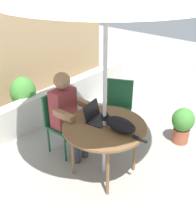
{
  "coord_description": "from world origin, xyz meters",
  "views": [
    {
      "loc": [
        -2.2,
        -1.73,
        2.49
      ],
      "look_at": [
        0.0,
        0.1,
        0.87
      ],
      "focal_mm": 43.97,
      "sensor_mm": 36.0,
      "label": 1
    }
  ],
  "objects_px": {
    "chair_occupied": "(60,118)",
    "person_seated": "(67,111)",
    "laptop": "(95,115)",
    "potted_plant_by_chair": "(24,97)",
    "cat": "(119,124)",
    "patio_table": "(104,130)",
    "potted_plant_near_fence": "(182,124)",
    "chair_empty": "(118,104)"
  },
  "relations": [
    {
      "from": "patio_table",
      "to": "chair_empty",
      "type": "height_order",
      "value": "chair_empty"
    },
    {
      "from": "cat",
      "to": "potted_plant_near_fence",
      "type": "relative_size",
      "value": 1.14
    },
    {
      "from": "patio_table",
      "to": "person_seated",
      "type": "height_order",
      "value": "person_seated"
    },
    {
      "from": "chair_empty",
      "to": "laptop",
      "type": "height_order",
      "value": "laptop"
    },
    {
      "from": "laptop",
      "to": "cat",
      "type": "bearing_deg",
      "value": -92.13
    },
    {
      "from": "cat",
      "to": "patio_table",
      "type": "bearing_deg",
      "value": 96.74
    },
    {
      "from": "potted_plant_near_fence",
      "to": "cat",
      "type": "bearing_deg",
      "value": 167.55
    },
    {
      "from": "potted_plant_by_chair",
      "to": "chair_empty",
      "type": "bearing_deg",
      "value": -63.96
    },
    {
      "from": "chair_empty",
      "to": "potted_plant_near_fence",
      "type": "xyz_separation_m",
      "value": [
        0.42,
        -0.89,
        -0.2
      ]
    },
    {
      "from": "laptop",
      "to": "potted_plant_by_chair",
      "type": "bearing_deg",
      "value": 85.48
    },
    {
      "from": "chair_empty",
      "to": "potted_plant_near_fence",
      "type": "relative_size",
      "value": 1.56
    },
    {
      "from": "person_seated",
      "to": "cat",
      "type": "relative_size",
      "value": 1.88
    },
    {
      "from": "laptop",
      "to": "cat",
      "type": "xyz_separation_m",
      "value": [
        -0.01,
        -0.37,
        0.02
      ]
    },
    {
      "from": "patio_table",
      "to": "laptop",
      "type": "relative_size",
      "value": 3.08
    },
    {
      "from": "person_seated",
      "to": "potted_plant_by_chair",
      "type": "distance_m",
      "value": 1.26
    },
    {
      "from": "person_seated",
      "to": "laptop",
      "type": "relative_size",
      "value": 3.68
    },
    {
      "from": "chair_empty",
      "to": "person_seated",
      "type": "distance_m",
      "value": 0.92
    },
    {
      "from": "patio_table",
      "to": "potted_plant_near_fence",
      "type": "bearing_deg",
      "value": -20.06
    },
    {
      "from": "laptop",
      "to": "patio_table",
      "type": "bearing_deg",
      "value": -101.62
    },
    {
      "from": "laptop",
      "to": "chair_occupied",
      "type": "bearing_deg",
      "value": 93.35
    },
    {
      "from": "chair_occupied",
      "to": "patio_table",
      "type": "bearing_deg",
      "value": -90.0
    },
    {
      "from": "patio_table",
      "to": "potted_plant_by_chair",
      "type": "bearing_deg",
      "value": 84.8
    },
    {
      "from": "patio_table",
      "to": "person_seated",
      "type": "relative_size",
      "value": 0.84
    },
    {
      "from": "chair_empty",
      "to": "potted_plant_near_fence",
      "type": "height_order",
      "value": "chair_empty"
    },
    {
      "from": "cat",
      "to": "potted_plant_by_chair",
      "type": "distance_m",
      "value": 2.09
    },
    {
      "from": "chair_occupied",
      "to": "chair_empty",
      "type": "distance_m",
      "value": 0.95
    },
    {
      "from": "patio_table",
      "to": "potted_plant_by_chair",
      "type": "distance_m",
      "value": 1.88
    },
    {
      "from": "chair_occupied",
      "to": "cat",
      "type": "height_order",
      "value": "cat"
    },
    {
      "from": "potted_plant_by_chair",
      "to": "laptop",
      "type": "bearing_deg",
      "value": -94.52
    },
    {
      "from": "potted_plant_near_fence",
      "to": "potted_plant_by_chair",
      "type": "distance_m",
      "value": 2.59
    },
    {
      "from": "patio_table",
      "to": "cat",
      "type": "relative_size",
      "value": 1.57
    },
    {
      "from": "chair_occupied",
      "to": "person_seated",
      "type": "height_order",
      "value": "person_seated"
    },
    {
      "from": "patio_table",
      "to": "chair_occupied",
      "type": "height_order",
      "value": "chair_occupied"
    },
    {
      "from": "chair_occupied",
      "to": "potted_plant_by_chair",
      "type": "relative_size",
      "value": 1.1
    },
    {
      "from": "chair_occupied",
      "to": "potted_plant_by_chair",
      "type": "distance_m",
      "value": 1.08
    },
    {
      "from": "chair_occupied",
      "to": "person_seated",
      "type": "distance_m",
      "value": 0.23
    },
    {
      "from": "patio_table",
      "to": "person_seated",
      "type": "xyz_separation_m",
      "value": [
        0.0,
        0.64,
        0.03
      ]
    },
    {
      "from": "cat",
      "to": "potted_plant_by_chair",
      "type": "relative_size",
      "value": 0.81
    },
    {
      "from": "chair_occupied",
      "to": "cat",
      "type": "relative_size",
      "value": 1.36
    },
    {
      "from": "chair_occupied",
      "to": "chair_empty",
      "type": "bearing_deg",
      "value": -23.43
    },
    {
      "from": "person_seated",
      "to": "potted_plant_near_fence",
      "type": "bearing_deg",
      "value": -40.73
    },
    {
      "from": "chair_occupied",
      "to": "chair_empty",
      "type": "relative_size",
      "value": 1.0
    }
  ]
}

